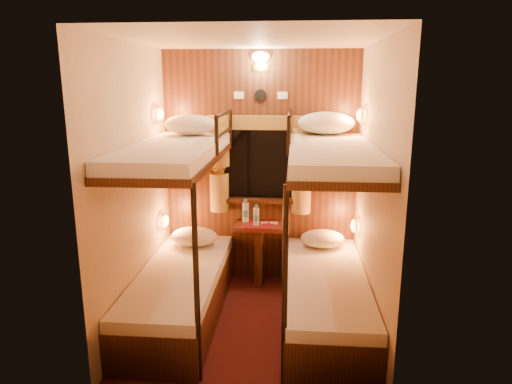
# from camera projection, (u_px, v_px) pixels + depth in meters

# --- Properties ---
(floor) EXTENTS (2.10, 2.10, 0.00)m
(floor) POSITION_uv_depth(u_px,v_px,m) (252.00, 322.00, 4.05)
(floor) COLOR black
(floor) RESTS_ON ground
(ceiling) EXTENTS (2.10, 2.10, 0.00)m
(ceiling) POSITION_uv_depth(u_px,v_px,m) (251.00, 39.00, 3.49)
(ceiling) COLOR silver
(ceiling) RESTS_ON wall_back
(wall_back) EXTENTS (2.40, 0.00, 2.40)m
(wall_back) POSITION_uv_depth(u_px,v_px,m) (261.00, 168.00, 4.79)
(wall_back) COLOR #C6B293
(wall_back) RESTS_ON floor
(wall_front) EXTENTS (2.40, 0.00, 2.40)m
(wall_front) POSITION_uv_depth(u_px,v_px,m) (235.00, 232.00, 2.75)
(wall_front) COLOR #C6B293
(wall_front) RESTS_ON floor
(wall_left) EXTENTS (0.00, 2.40, 2.40)m
(wall_left) POSITION_uv_depth(u_px,v_px,m) (134.00, 189.00, 3.85)
(wall_left) COLOR #C6B293
(wall_left) RESTS_ON floor
(wall_right) EXTENTS (0.00, 2.40, 2.40)m
(wall_right) POSITION_uv_depth(u_px,v_px,m) (374.00, 194.00, 3.69)
(wall_right) COLOR #C6B293
(wall_right) RESTS_ON floor
(back_panel) EXTENTS (2.00, 0.03, 2.40)m
(back_panel) POSITION_uv_depth(u_px,v_px,m) (261.00, 168.00, 4.77)
(back_panel) COLOR #321B0E
(back_panel) RESTS_ON floor
(bunk_left) EXTENTS (0.72, 1.90, 1.82)m
(bunk_left) POSITION_uv_depth(u_px,v_px,m) (180.00, 258.00, 4.04)
(bunk_left) COLOR #321B0E
(bunk_left) RESTS_ON floor
(bunk_right) EXTENTS (0.72, 1.90, 1.82)m
(bunk_right) POSITION_uv_depth(u_px,v_px,m) (327.00, 263.00, 3.94)
(bunk_right) COLOR #321B0E
(bunk_right) RESTS_ON floor
(window) EXTENTS (1.00, 0.12, 0.79)m
(window) POSITION_uv_depth(u_px,v_px,m) (260.00, 171.00, 4.75)
(window) COLOR black
(window) RESTS_ON back_panel
(curtains) EXTENTS (1.10, 0.22, 1.00)m
(curtains) POSITION_uv_depth(u_px,v_px,m) (260.00, 163.00, 4.70)
(curtains) COLOR olive
(curtains) RESTS_ON back_panel
(back_fixtures) EXTENTS (0.54, 0.09, 0.48)m
(back_fixtures) POSITION_uv_depth(u_px,v_px,m) (261.00, 65.00, 4.49)
(back_fixtures) COLOR black
(back_fixtures) RESTS_ON back_panel
(reading_lamps) EXTENTS (2.00, 0.20, 1.25)m
(reading_lamps) POSITION_uv_depth(u_px,v_px,m) (258.00, 171.00, 4.44)
(reading_lamps) COLOR orange
(reading_lamps) RESTS_ON wall_left
(table) EXTENTS (0.50, 0.34, 0.66)m
(table) POSITION_uv_depth(u_px,v_px,m) (259.00, 245.00, 4.78)
(table) COLOR #4E1B11
(table) RESTS_ON floor
(bottle_left) EXTENTS (0.07, 0.07, 0.24)m
(bottle_left) POSITION_uv_depth(u_px,v_px,m) (246.00, 212.00, 4.77)
(bottle_left) COLOR #99BFE5
(bottle_left) RESTS_ON table
(bottle_right) EXTENTS (0.06, 0.06, 0.22)m
(bottle_right) POSITION_uv_depth(u_px,v_px,m) (256.00, 217.00, 4.65)
(bottle_right) COLOR #99BFE5
(bottle_right) RESTS_ON table
(sachet_a) EXTENTS (0.09, 0.07, 0.01)m
(sachet_a) POSITION_uv_depth(u_px,v_px,m) (274.00, 223.00, 4.74)
(sachet_a) COLOR silver
(sachet_a) RESTS_ON table
(sachet_b) EXTENTS (0.09, 0.08, 0.01)m
(sachet_b) POSITION_uv_depth(u_px,v_px,m) (265.00, 223.00, 4.75)
(sachet_b) COLOR silver
(sachet_b) RESTS_ON table
(pillow_lower_left) EXTENTS (0.47, 0.34, 0.19)m
(pillow_lower_left) POSITION_uv_depth(u_px,v_px,m) (194.00, 236.00, 4.64)
(pillow_lower_left) COLOR silver
(pillow_lower_left) RESTS_ON bunk_left
(pillow_lower_right) EXTENTS (0.44, 0.31, 0.17)m
(pillow_lower_right) POSITION_uv_depth(u_px,v_px,m) (322.00, 239.00, 4.60)
(pillow_lower_right) COLOR silver
(pillow_lower_right) RESTS_ON bunk_right
(pillow_upper_left) EXTENTS (0.50, 0.35, 0.20)m
(pillow_upper_left) POSITION_uv_depth(u_px,v_px,m) (190.00, 125.00, 4.36)
(pillow_upper_left) COLOR silver
(pillow_upper_left) RESTS_ON bunk_left
(pillow_upper_right) EXTENTS (0.55, 0.39, 0.22)m
(pillow_upper_right) POSITION_uv_depth(u_px,v_px,m) (326.00, 123.00, 4.40)
(pillow_upper_right) COLOR silver
(pillow_upper_right) RESTS_ON bunk_right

